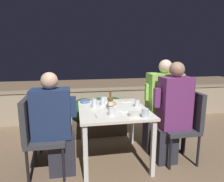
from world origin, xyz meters
TOP-DOWN VIEW (x-y plane):
  - ground_plane at (0.00, 0.00)m, footprint 16.00×16.00m
  - parapet_wall at (0.00, 1.66)m, footprint 9.00×0.18m
  - dining_table at (0.00, 0.00)m, footprint 0.88×0.99m
  - planter_hedge at (-0.08, 0.91)m, footprint 0.95×0.47m
  - chair_left_near at (-0.93, -0.17)m, footprint 0.45×0.44m
  - person_navy_jumper at (-0.72, -0.17)m, footprint 0.50×0.26m
  - chair_left_far at (-0.91, 0.20)m, footprint 0.45×0.44m
  - chair_right_near at (0.95, -0.17)m, footprint 0.45×0.44m
  - person_purple_stripe at (0.75, -0.17)m, footprint 0.48×0.26m
  - chair_right_far at (0.95, 0.16)m, footprint 0.45×0.44m
  - person_green_blouse at (0.75, 0.16)m, footprint 0.52×0.26m
  - beer_bottle at (-0.04, -0.03)m, footprint 0.07×0.07m
  - plate_0 at (0.12, -0.08)m, footprint 0.23×0.23m
  - plate_1 at (0.26, 0.36)m, footprint 0.19×0.19m
  - bowl_0 at (0.18, -0.33)m, footprint 0.13×0.13m
  - bowl_1 at (-0.35, 0.38)m, footprint 0.14×0.14m
  - bowl_2 at (0.01, 0.16)m, footprint 0.12×0.12m
  - glass_cup_0 at (0.34, 0.04)m, footprint 0.07×0.07m
  - glass_cup_1 at (0.29, -0.41)m, footprint 0.08×0.08m
  - glass_cup_2 at (-0.06, 0.32)m, footprint 0.08×0.08m
  - glass_cup_3 at (-0.07, -0.26)m, footprint 0.07×0.07m
  - glass_cup_4 at (-0.23, 0.10)m, footprint 0.07×0.07m
  - glass_cup_5 at (-0.11, 0.18)m, footprint 0.06×0.06m
  - fork_0 at (-0.25, -0.27)m, footprint 0.03×0.17m

SIDE VIEW (x-z plane):
  - ground_plane at x=0.00m, z-range 0.00..0.00m
  - parapet_wall at x=0.00m, z-range 0.01..0.69m
  - planter_hedge at x=-0.08m, z-range 0.04..0.70m
  - chair_left_near at x=-0.93m, z-range 0.09..1.04m
  - chair_left_far at x=-0.91m, z-range 0.09..1.04m
  - chair_right_near at x=0.95m, z-range 0.09..1.04m
  - chair_right_far at x=0.95m, z-range 0.09..1.04m
  - person_navy_jumper at x=-0.72m, z-range 0.00..1.24m
  - dining_table at x=0.00m, z-range 0.27..1.00m
  - person_green_blouse at x=0.75m, z-range 0.00..1.35m
  - person_purple_stripe at x=0.75m, z-range 0.01..1.34m
  - fork_0 at x=-0.25m, z-range 0.73..0.73m
  - plate_0 at x=0.12m, z-range 0.73..0.74m
  - plate_1 at x=0.26m, z-range 0.73..0.74m
  - bowl_1 at x=-0.35m, z-range 0.73..0.77m
  - bowl_2 at x=0.01m, z-range 0.73..0.77m
  - bowl_0 at x=0.18m, z-range 0.73..0.78m
  - glass_cup_2 at x=-0.06m, z-range 0.73..0.81m
  - glass_cup_0 at x=0.34m, z-range 0.73..0.82m
  - glass_cup_3 at x=-0.07m, z-range 0.73..0.82m
  - glass_cup_1 at x=0.29m, z-range 0.73..0.83m
  - glass_cup_4 at x=-0.23m, z-range 0.73..0.84m
  - glass_cup_5 at x=-0.11m, z-range 0.73..0.84m
  - beer_bottle at x=-0.04m, z-range 0.70..0.94m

